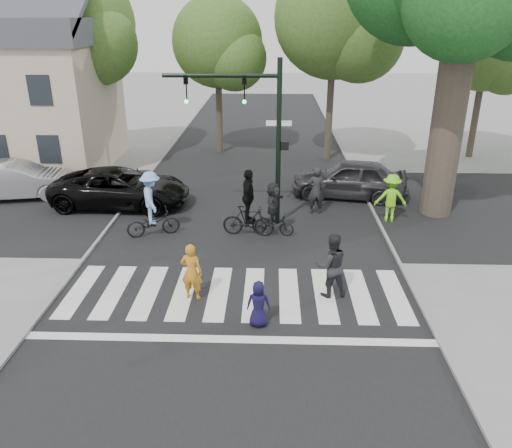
{
  "coord_description": "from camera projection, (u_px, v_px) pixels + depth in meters",
  "views": [
    {
      "loc": [
        0.96,
        -11.28,
        7.29
      ],
      "look_at": [
        0.5,
        3.0,
        1.3
      ],
      "focal_mm": 35.0,
      "sensor_mm": 36.0,
      "label": 1
    }
  ],
  "objects": [
    {
      "name": "road_stem",
      "position": [
        244.0,
        236.0,
        17.85
      ],
      "size": [
        10.0,
        70.0,
        0.01
      ],
      "primitive_type": "cube",
      "color": "black",
      "rests_on": "ground"
    },
    {
      "name": "bystander_hivis",
      "position": [
        391.0,
        198.0,
        18.79
      ],
      "size": [
        1.24,
        0.77,
        1.85
      ],
      "primitive_type": "imported",
      "rotation": [
        0.0,
        0.0,
        3.07
      ],
      "color": "#78D71D",
      "rests_on": "ground"
    },
    {
      "name": "bg_tree_2",
      "position": [
        222.0,
        46.0,
        26.38
      ],
      "size": [
        5.04,
        4.8,
        8.4
      ],
      "color": "brown",
      "rests_on": "ground"
    },
    {
      "name": "pedestrian_child",
      "position": [
        258.0,
        304.0,
        12.46
      ],
      "size": [
        0.63,
        0.43,
        1.25
      ],
      "primitive_type": "imported",
      "rotation": [
        0.0,
        0.0,
        3.09
      ],
      "color": "black",
      "rests_on": "ground"
    },
    {
      "name": "cyclist_right",
      "position": [
        273.0,
        212.0,
        17.64
      ],
      "size": [
        1.62,
        1.5,
        1.95
      ],
      "color": "black",
      "rests_on": "ground"
    },
    {
      "name": "house",
      "position": [
        24.0,
        91.0,
        25.0
      ],
      "size": [
        8.4,
        8.1,
        8.82
      ],
      "color": "#BDAA93",
      "rests_on": "ground"
    },
    {
      "name": "crosswalk",
      "position": [
        235.0,
        299.0,
        13.85
      ],
      "size": [
        10.0,
        3.85,
        0.01
      ],
      "color": "silver",
      "rests_on": "ground"
    },
    {
      "name": "traffic_signal",
      "position": [
        255.0,
        120.0,
        17.44
      ],
      "size": [
        4.45,
        0.29,
        6.0
      ],
      "color": "black",
      "rests_on": "ground"
    },
    {
      "name": "bg_tree_3",
      "position": [
        341.0,
        23.0,
        24.51
      ],
      "size": [
        6.3,
        6.0,
        10.2
      ],
      "color": "brown",
      "rests_on": "ground"
    },
    {
      "name": "car_suv",
      "position": [
        121.0,
        188.0,
        20.39
      ],
      "size": [
        5.65,
        2.78,
        1.54
      ],
      "primitive_type": "imported",
      "rotation": [
        0.0,
        0.0,
        1.53
      ],
      "color": "black",
      "rests_on": "ground"
    },
    {
      "name": "bg_tree_1",
      "position": [
        82.0,
        29.0,
        25.19
      ],
      "size": [
        6.09,
        5.8,
        9.8
      ],
      "color": "brown",
      "rests_on": "ground"
    },
    {
      "name": "bg_tree_4",
      "position": [
        493.0,
        50.0,
        25.56
      ],
      "size": [
        4.83,
        4.6,
        8.15
      ],
      "color": "brown",
      "rests_on": "ground"
    },
    {
      "name": "bystander_dark",
      "position": [
        316.0,
        191.0,
        19.53
      ],
      "size": [
        0.73,
        0.51,
        1.9
      ],
      "primitive_type": "imported",
      "rotation": [
        0.0,
        0.0,
        3.23
      ],
      "color": "#222325",
      "rests_on": "ground"
    },
    {
      "name": "cyclist_mid",
      "position": [
        248.0,
        209.0,
        17.52
      ],
      "size": [
        1.9,
        1.17,
        2.43
      ],
      "color": "black",
      "rests_on": "ground"
    },
    {
      "name": "curb_right",
      "position": [
        386.0,
        236.0,
        17.68
      ],
      "size": [
        0.1,
        70.0,
        0.1
      ],
      "primitive_type": "cube",
      "color": "gray",
      "rests_on": "ground"
    },
    {
      "name": "road_cross",
      "position": [
        248.0,
        206.0,
        20.61
      ],
      "size": [
        70.0,
        10.0,
        0.01
      ],
      "primitive_type": "cube",
      "color": "black",
      "rests_on": "ground"
    },
    {
      "name": "pedestrian_adult",
      "position": [
        331.0,
        265.0,
        13.72
      ],
      "size": [
        1.02,
        0.86,
        1.87
      ],
      "primitive_type": "imported",
      "rotation": [
        0.0,
        0.0,
        3.32
      ],
      "color": "#222325",
      "rests_on": "ground"
    },
    {
      "name": "car_silver",
      "position": [
        16.0,
        180.0,
        21.26
      ],
      "size": [
        5.04,
        2.61,
        1.58
      ],
      "primitive_type": "imported",
      "rotation": [
        0.0,
        0.0,
        1.77
      ],
      "color": "#B5B3B8",
      "rests_on": "ground"
    },
    {
      "name": "cyclist_left",
      "position": [
        152.0,
        209.0,
        17.49
      ],
      "size": [
        1.98,
        1.38,
        2.37
      ],
      "color": "black",
      "rests_on": "ground"
    },
    {
      "name": "curb_left",
      "position": [
        104.0,
        233.0,
        17.98
      ],
      "size": [
        0.1,
        70.0,
        0.1
      ],
      "primitive_type": "cube",
      "color": "gray",
      "rests_on": "ground"
    },
    {
      "name": "ground",
      "position": [
        234.0,
        312.0,
        13.24
      ],
      "size": [
        120.0,
        120.0,
        0.0
      ],
      "primitive_type": "plane",
      "color": "gray",
      "rests_on": "ground"
    },
    {
      "name": "pedestrian_woman",
      "position": [
        192.0,
        272.0,
        13.6
      ],
      "size": [
        0.67,
        0.5,
        1.66
      ],
      "primitive_type": "imported",
      "rotation": [
        0.0,
        0.0,
        2.95
      ],
      "color": "orange",
      "rests_on": "ground"
    },
    {
      "name": "car_grey",
      "position": [
        349.0,
        178.0,
        21.37
      ],
      "size": [
        5.13,
        2.74,
        1.66
      ],
      "primitive_type": "imported",
      "rotation": [
        0.0,
        0.0,
        -1.74
      ],
      "color": "#2F2E32",
      "rests_on": "ground"
    }
  ]
}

